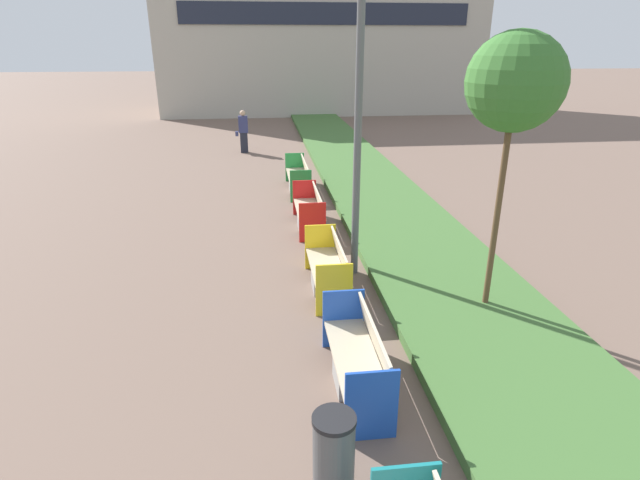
# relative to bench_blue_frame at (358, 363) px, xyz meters

# --- Properties ---
(planter_grass_strip) EXTENTS (2.80, 120.00, 0.18)m
(planter_grass_strip) POSITION_rel_bench_blue_frame_xyz_m (2.26, 5.30, -0.27)
(planter_grass_strip) COLOR #426B33
(planter_grass_strip) RESTS_ON ground
(building_backdrop) EXTENTS (20.22, 7.88, 10.72)m
(building_backdrop) POSITION_rel_bench_blue_frame_xyz_m (3.06, 29.98, 5.00)
(building_backdrop) COLOR #B2AD9E
(building_backdrop) RESTS_ON ground
(bench_blue_frame) EXTENTS (0.65, 1.99, 0.94)m
(bench_blue_frame) POSITION_rel_bench_blue_frame_xyz_m (0.00, 0.00, 0.00)
(bench_blue_frame) COLOR gray
(bench_blue_frame) RESTS_ON ground
(bench_yellow_frame) EXTENTS (0.65, 1.96, 0.94)m
(bench_yellow_frame) POSITION_rel_bench_blue_frame_xyz_m (-0.00, 2.86, -0.00)
(bench_yellow_frame) COLOR gray
(bench_yellow_frame) RESTS_ON ground
(bench_red_frame) EXTENTS (0.65, 2.05, 0.94)m
(bench_red_frame) POSITION_rel_bench_blue_frame_xyz_m (0.00, 6.29, 0.00)
(bench_red_frame) COLOR gray
(bench_red_frame) RESTS_ON ground
(bench_green_frame) EXTENTS (0.65, 2.43, 0.94)m
(bench_green_frame) POSITION_rel_bench_blue_frame_xyz_m (0.01, 9.63, 0.01)
(bench_green_frame) COLOR gray
(bench_green_frame) RESTS_ON ground
(litter_bin) EXTENTS (0.44, 0.44, 0.94)m
(litter_bin) POSITION_rel_bench_blue_frame_xyz_m (-0.57, -1.64, 0.11)
(litter_bin) COLOR #4C4F51
(litter_bin) RESTS_ON ground
(street_lamp_post) EXTENTS (0.24, 0.44, 7.37)m
(street_lamp_post) POSITION_rel_bench_blue_frame_xyz_m (0.61, 3.52, 3.70)
(street_lamp_post) COLOR #56595B
(street_lamp_post) RESTS_ON ground
(sapling_tree_near) EXTENTS (1.45, 1.45, 4.51)m
(sapling_tree_near) POSITION_rel_bench_blue_frame_xyz_m (2.56, 1.72, 3.39)
(sapling_tree_near) COLOR brown
(sapling_tree_near) RESTS_ON ground
(pedestrian_walking) EXTENTS (0.53, 0.24, 1.74)m
(pedestrian_walking) POSITION_rel_bench_blue_frame_xyz_m (-1.81, 15.75, 0.52)
(pedestrian_walking) COLOR #232633
(pedestrian_walking) RESTS_ON ground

